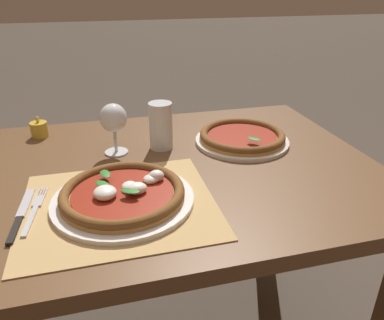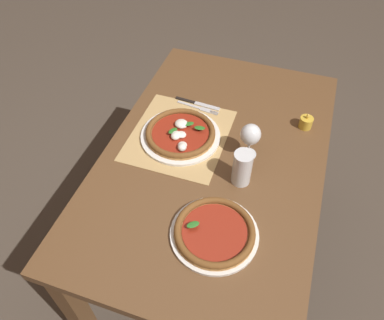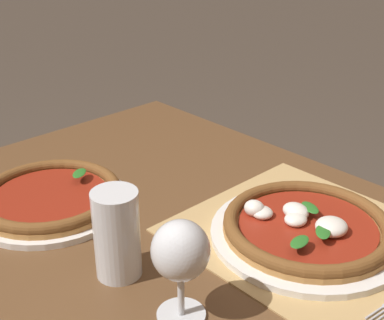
{
  "view_description": "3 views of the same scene",
  "coord_description": "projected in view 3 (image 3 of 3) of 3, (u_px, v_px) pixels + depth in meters",
  "views": [
    {
      "loc": [
        -0.08,
        -0.93,
        1.22
      ],
      "look_at": [
        0.13,
        -0.1,
        0.8
      ],
      "focal_mm": 35.0,
      "sensor_mm": 36.0,
      "label": 1
    },
    {
      "loc": [
        1.0,
        0.24,
        1.85
      ],
      "look_at": [
        0.11,
        -0.06,
        0.81
      ],
      "focal_mm": 35.0,
      "sensor_mm": 36.0,
      "label": 2
    },
    {
      "loc": [
        -0.48,
        0.52,
        1.27
      ],
      "look_at": [
        0.2,
        -0.12,
        0.82
      ],
      "focal_mm": 50.0,
      "sensor_mm": 36.0,
      "label": 3
    }
  ],
  "objects": [
    {
      "name": "wine_glass",
      "position": [
        181.0,
        255.0,
        0.71
      ],
      "size": [
        0.08,
        0.08,
        0.16
      ],
      "color": "silver",
      "rests_on": "dining_table"
    },
    {
      "name": "pizza_near",
      "position": [
        307.0,
        228.0,
        0.92
      ],
      "size": [
        0.33,
        0.33,
        0.05
      ],
      "color": "silver",
      "rests_on": "paper_placemat"
    },
    {
      "name": "pizza_far",
      "position": [
        50.0,
        197.0,
        1.02
      ],
      "size": [
        0.3,
        0.3,
        0.04
      ],
      "color": "silver",
      "rests_on": "dining_table"
    },
    {
      "name": "paper_placemat",
      "position": [
        314.0,
        238.0,
        0.93
      ],
      "size": [
        0.44,
        0.39,
        0.0
      ],
      "primitive_type": "cube",
      "color": "tan",
      "rests_on": "dining_table"
    },
    {
      "name": "dining_table",
      "position": [
        220.0,
        315.0,
        0.91
      ],
      "size": [
        1.37,
        0.87,
        0.74
      ],
      "color": "brown",
      "rests_on": "ground"
    },
    {
      "name": "pint_glass",
      "position": [
        117.0,
        236.0,
        0.81
      ],
      "size": [
        0.07,
        0.07,
        0.15
      ],
      "color": "silver",
      "rests_on": "dining_table"
    }
  ]
}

